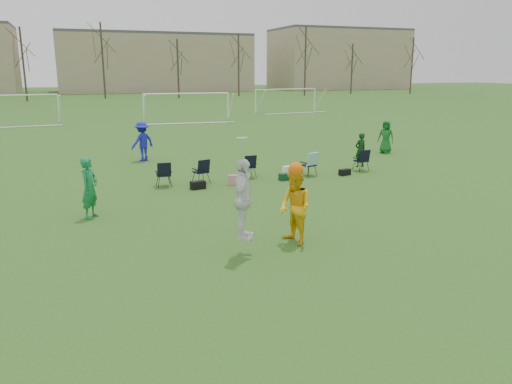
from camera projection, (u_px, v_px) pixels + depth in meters
name	position (u px, v px, depth m)	size (l,w,h in m)	color
ground	(314.00, 245.00, 12.85)	(260.00, 260.00, 0.00)	#2D571B
fielder_green_near	(90.00, 188.00, 15.03)	(0.68, 0.45, 1.87)	#157B3F
fielder_blue	(142.00, 141.00, 24.53)	(1.25, 0.72, 1.93)	#171DAC
fielder_green_far	(386.00, 137.00, 26.88)	(0.86, 0.56, 1.76)	#126620
center_contest	(273.00, 203.00, 12.36)	(2.47, 1.54, 2.90)	white
sideline_setup	(276.00, 165.00, 20.86)	(9.45, 1.85, 1.68)	#0E3312
goal_left	(9.00, 101.00, 39.91)	(7.39, 0.76, 2.46)	white
goal_mid	(187.00, 99.00, 42.86)	(7.40, 0.63, 2.46)	white
goal_right	(286.00, 94.00, 52.39)	(7.35, 1.14, 2.46)	white
tree_line	(106.00, 65.00, 75.24)	(110.28, 3.28, 11.40)	#382B21
building_row	(129.00, 61.00, 101.02)	(126.00, 16.00, 13.00)	tan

